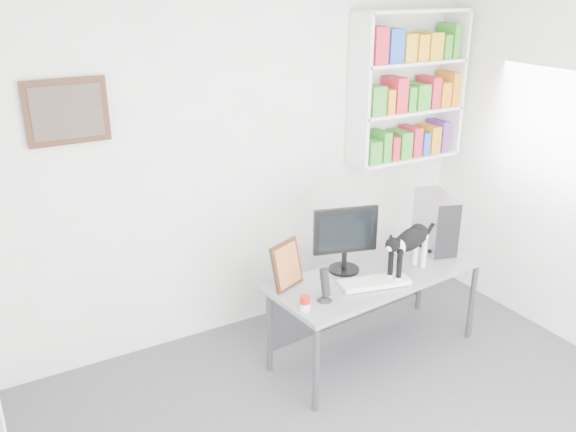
{
  "coord_description": "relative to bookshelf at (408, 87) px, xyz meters",
  "views": [
    {
      "loc": [
        -2.0,
        -2.06,
        2.69
      ],
      "look_at": [
        0.07,
        1.53,
        1.07
      ],
      "focal_mm": 38.0,
      "sensor_mm": 36.0,
      "label": 1
    }
  ],
  "objects": [
    {
      "name": "pc_tower",
      "position": [
        -0.18,
        -0.64,
        -0.94
      ],
      "size": [
        0.32,
        0.48,
        0.44
      ],
      "primitive_type": "cube",
      "rotation": [
        0.0,
        0.0,
        -0.32
      ],
      "color": "silver",
      "rests_on": "desk"
    },
    {
      "name": "speaker",
      "position": [
        -1.4,
        -0.93,
        -1.04
      ],
      "size": [
        0.14,
        0.14,
        0.24
      ],
      "primitive_type": "cylinder",
      "rotation": [
        0.0,
        0.0,
        0.42
      ],
      "color": "black",
      "rests_on": "desk"
    },
    {
      "name": "soup_can",
      "position": [
        -1.58,
        -0.97,
        -1.12
      ],
      "size": [
        0.08,
        0.08,
        0.1
      ],
      "primitive_type": "cylinder",
      "rotation": [
        0.0,
        0.0,
        0.28
      ],
      "color": "red",
      "rests_on": "desk"
    },
    {
      "name": "cat",
      "position": [
        -0.66,
        -0.9,
        -0.98
      ],
      "size": [
        0.61,
        0.35,
        0.36
      ],
      "primitive_type": null,
      "rotation": [
        0.0,
        0.0,
        0.36
      ],
      "color": "black",
      "rests_on": "desk"
    },
    {
      "name": "desk",
      "position": [
        -0.84,
        -0.78,
        -1.51
      ],
      "size": [
        1.69,
        0.79,
        0.68
      ],
      "primitive_type": "cube",
      "rotation": [
        0.0,
        0.0,
        0.09
      ],
      "color": "gray",
      "rests_on": "room"
    },
    {
      "name": "keyboard",
      "position": [
        -0.97,
        -0.91,
        -1.15
      ],
      "size": [
        0.52,
        0.3,
        0.04
      ],
      "primitive_type": "cube",
      "rotation": [
        0.0,
        0.0,
        -0.23
      ],
      "color": "white",
      "rests_on": "desk"
    },
    {
      "name": "bookshelf",
      "position": [
        0.0,
        0.0,
        0.0
      ],
      "size": [
        1.03,
        0.28,
        1.24
      ],
      "primitive_type": "cube",
      "color": "white",
      "rests_on": "room"
    },
    {
      "name": "leaning_print",
      "position": [
        -1.52,
        -0.62,
        -1.0
      ],
      "size": [
        0.29,
        0.21,
        0.34
      ],
      "primitive_type": "cube",
      "rotation": [
        0.0,
        0.0,
        0.4
      ],
      "color": "#432215",
      "rests_on": "desk"
    },
    {
      "name": "monitor",
      "position": [
        -1.03,
        -0.63,
        -0.91
      ],
      "size": [
        0.52,
        0.35,
        0.5
      ],
      "primitive_type": "cube",
      "rotation": [
        0.0,
        0.0,
        -0.28
      ],
      "color": "black",
      "rests_on": "desk"
    },
    {
      "name": "room",
      "position": [
        -1.4,
        -1.85,
        -0.5
      ],
      "size": [
        4.01,
        4.01,
        2.7
      ],
      "color": "#4D4D52",
      "rests_on": "ground"
    },
    {
      "name": "wall_art",
      "position": [
        -2.7,
        0.12,
        0.05
      ],
      "size": [
        0.52,
        0.04,
        0.42
      ],
      "primitive_type": "cube",
      "color": "#432215",
      "rests_on": "room"
    }
  ]
}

